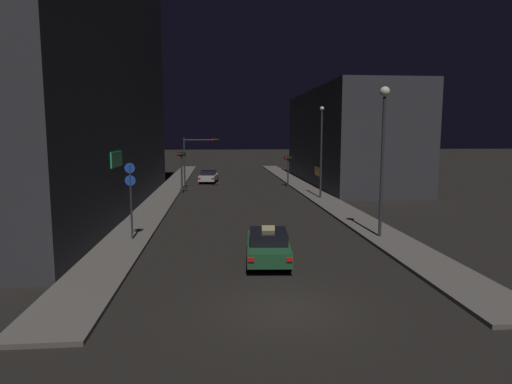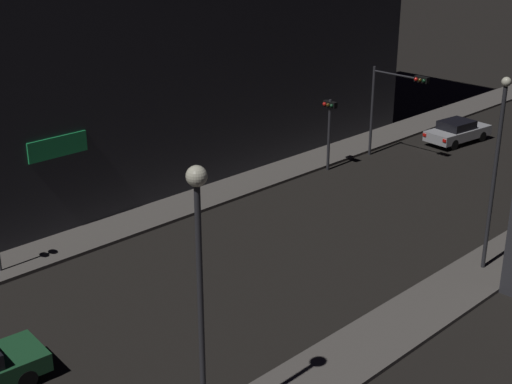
% 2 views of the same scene
% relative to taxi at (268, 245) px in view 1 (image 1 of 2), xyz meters
% --- Properties ---
extents(ground_plane, '(300.00, 300.00, 0.00)m').
position_rel_taxi_xyz_m(ground_plane, '(-0.07, -5.34, -0.74)').
color(ground_plane, black).
extents(sidewalk_left, '(2.41, 64.30, 0.15)m').
position_rel_taxi_xyz_m(sidewalk_left, '(-6.95, 24.81, -0.66)').
color(sidewalk_left, '#5B5651').
rests_on(sidewalk_left, ground_plane).
extents(sidewalk_right, '(2.41, 64.30, 0.15)m').
position_rel_taxi_xyz_m(sidewalk_right, '(6.80, 24.81, -0.66)').
color(sidewalk_right, '#5B5651').
rests_on(sidewalk_right, ground_plane).
extents(building_facade_left, '(9.44, 35.15, 22.73)m').
position_rel_taxi_xyz_m(building_facade_left, '(-12.83, 15.10, 10.63)').
color(building_facade_left, '#333338').
rests_on(building_facade_left, ground_plane).
extents(building_facade_right, '(8.61, 26.06, 10.31)m').
position_rel_taxi_xyz_m(building_facade_right, '(12.27, 30.03, 4.42)').
color(building_facade_right, '#333338').
rests_on(building_facade_right, ground_plane).
extents(taxi, '(2.13, 4.57, 1.62)m').
position_rel_taxi_xyz_m(taxi, '(0.00, 0.00, 0.00)').
color(taxi, '#1E512D').
rests_on(taxi, ground_plane).
extents(far_car, '(2.30, 4.63, 1.42)m').
position_rel_taxi_xyz_m(far_car, '(-3.16, 32.40, -0.00)').
color(far_car, '#B7B7BC').
rests_on(far_car, ground_plane).
extents(traffic_light_overhead, '(3.62, 0.42, 5.24)m').
position_rel_taxi_xyz_m(traffic_light_overhead, '(-4.16, 26.67, 3.04)').
color(traffic_light_overhead, '#2D2D33').
rests_on(traffic_light_overhead, ground_plane).
extents(traffic_light_left_kerb, '(0.80, 0.42, 3.98)m').
position_rel_taxi_xyz_m(traffic_light_left_kerb, '(-5.50, 22.88, 2.10)').
color(traffic_light_left_kerb, '#2D2D33').
rests_on(traffic_light_left_kerb, ground_plane).
extents(traffic_light_right_kerb, '(0.80, 0.41, 3.32)m').
position_rel_taxi_xyz_m(traffic_light_right_kerb, '(5.35, 27.62, 1.67)').
color(traffic_light_right_kerb, '#2D2D33').
rests_on(traffic_light_right_kerb, ground_plane).
extents(sign_pole_left, '(0.54, 0.10, 3.96)m').
position_rel_taxi_xyz_m(sign_pole_left, '(-6.62, 4.21, 1.78)').
color(sign_pole_left, '#2D2D33').
rests_on(sign_pole_left, sidewalk_left).
extents(street_lamp_near_block, '(0.53, 0.53, 7.84)m').
position_rel_taxi_xyz_m(street_lamp_near_block, '(6.43, 3.69, 4.79)').
color(street_lamp_near_block, '#2D2D33').
rests_on(street_lamp_near_block, sidewalk_right).
extents(street_lamp_far_block, '(0.36, 0.36, 7.73)m').
position_rel_taxi_xyz_m(street_lamp_far_block, '(6.65, 18.20, 3.87)').
color(street_lamp_far_block, '#2D2D33').
rests_on(street_lamp_far_block, sidewalk_right).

